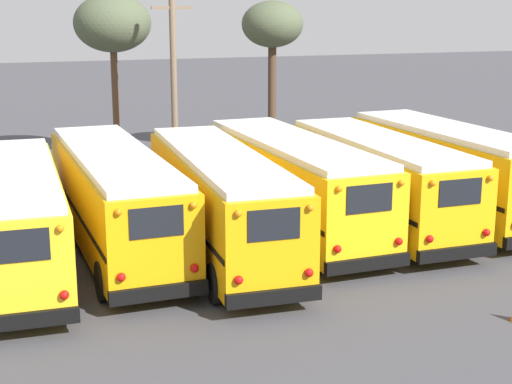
{
  "coord_description": "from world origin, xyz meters",
  "views": [
    {
      "loc": [
        -7.79,
        -22.0,
        7.42
      ],
      "look_at": [
        0.0,
        0.55,
        1.59
      ],
      "focal_mm": 55.0,
      "sensor_mm": 36.0,
      "label": 1
    }
  ],
  "objects_px": {
    "school_bus_5": "(448,169)",
    "bare_tree_0": "(112,24)",
    "school_bus_0": "(17,216)",
    "utility_pole": "(174,77)",
    "school_bus_4": "(378,179)",
    "school_bus_2": "(220,199)",
    "bare_tree_1": "(272,27)",
    "school_bus_3": "(293,182)",
    "school_bus_1": "(115,197)"
  },
  "relations": [
    {
      "from": "school_bus_3",
      "to": "school_bus_4",
      "type": "xyz_separation_m",
      "value": [
        2.89,
        -0.4,
        -0.01
      ]
    },
    {
      "from": "utility_pole",
      "to": "bare_tree_0",
      "type": "distance_m",
      "value": 4.55
    },
    {
      "from": "school_bus_5",
      "to": "utility_pole",
      "type": "xyz_separation_m",
      "value": [
        -7.24,
        10.47,
        2.48
      ]
    },
    {
      "from": "school_bus_4",
      "to": "school_bus_2",
      "type": "bearing_deg",
      "value": -170.23
    },
    {
      "from": "school_bus_4",
      "to": "utility_pole",
      "type": "bearing_deg",
      "value": 111.79
    },
    {
      "from": "school_bus_0",
      "to": "school_bus_3",
      "type": "xyz_separation_m",
      "value": [
        8.68,
        1.24,
        0.04
      ]
    },
    {
      "from": "bare_tree_0",
      "to": "bare_tree_1",
      "type": "height_order",
      "value": "bare_tree_0"
    },
    {
      "from": "school_bus_2",
      "to": "school_bus_3",
      "type": "height_order",
      "value": "school_bus_2"
    },
    {
      "from": "school_bus_1",
      "to": "school_bus_4",
      "type": "distance_m",
      "value": 8.69
    },
    {
      "from": "school_bus_4",
      "to": "bare_tree_1",
      "type": "height_order",
      "value": "bare_tree_1"
    },
    {
      "from": "school_bus_2",
      "to": "school_bus_5",
      "type": "relative_size",
      "value": 1.11
    },
    {
      "from": "school_bus_1",
      "to": "school_bus_5",
      "type": "height_order",
      "value": "school_bus_5"
    },
    {
      "from": "school_bus_1",
      "to": "school_bus_0",
      "type": "bearing_deg",
      "value": -157.94
    },
    {
      "from": "school_bus_2",
      "to": "bare_tree_1",
      "type": "relative_size",
      "value": 1.42
    },
    {
      "from": "school_bus_5",
      "to": "bare_tree_0",
      "type": "height_order",
      "value": "bare_tree_0"
    },
    {
      "from": "school_bus_3",
      "to": "school_bus_5",
      "type": "bearing_deg",
      "value": -0.15
    },
    {
      "from": "school_bus_4",
      "to": "bare_tree_0",
      "type": "xyz_separation_m",
      "value": [
        -6.36,
        14.33,
        4.69
      ]
    },
    {
      "from": "school_bus_2",
      "to": "bare_tree_0",
      "type": "xyz_separation_m",
      "value": [
        -0.57,
        15.33,
        4.67
      ]
    },
    {
      "from": "school_bus_0",
      "to": "school_bus_5",
      "type": "height_order",
      "value": "school_bus_5"
    },
    {
      "from": "school_bus_3",
      "to": "bare_tree_0",
      "type": "relative_size",
      "value": 1.32
    },
    {
      "from": "school_bus_5",
      "to": "bare_tree_1",
      "type": "relative_size",
      "value": 1.29
    },
    {
      "from": "school_bus_0",
      "to": "school_bus_4",
      "type": "xyz_separation_m",
      "value": [
        11.58,
        0.84,
        0.03
      ]
    },
    {
      "from": "school_bus_2",
      "to": "school_bus_0",
      "type": "bearing_deg",
      "value": 178.41
    },
    {
      "from": "school_bus_3",
      "to": "bare_tree_1",
      "type": "bearing_deg",
      "value": 72.72
    },
    {
      "from": "bare_tree_0",
      "to": "bare_tree_1",
      "type": "bearing_deg",
      "value": -7.22
    },
    {
      "from": "school_bus_0",
      "to": "school_bus_4",
      "type": "distance_m",
      "value": 11.61
    },
    {
      "from": "school_bus_4",
      "to": "utility_pole",
      "type": "distance_m",
      "value": 11.97
    },
    {
      "from": "school_bus_3",
      "to": "utility_pole",
      "type": "bearing_deg",
      "value": 97.88
    },
    {
      "from": "school_bus_0",
      "to": "school_bus_5",
      "type": "distance_m",
      "value": 14.52
    },
    {
      "from": "school_bus_1",
      "to": "school_bus_2",
      "type": "bearing_deg",
      "value": -24.75
    },
    {
      "from": "school_bus_0",
      "to": "school_bus_1",
      "type": "distance_m",
      "value": 3.12
    },
    {
      "from": "utility_pole",
      "to": "bare_tree_0",
      "type": "height_order",
      "value": "utility_pole"
    },
    {
      "from": "school_bus_2",
      "to": "bare_tree_0",
      "type": "relative_size",
      "value": 1.36
    },
    {
      "from": "school_bus_3",
      "to": "school_bus_0",
      "type": "bearing_deg",
      "value": -171.89
    },
    {
      "from": "school_bus_1",
      "to": "bare_tree_0",
      "type": "xyz_separation_m",
      "value": [
        2.32,
        13.99,
        4.68
      ]
    },
    {
      "from": "school_bus_4",
      "to": "bare_tree_1",
      "type": "distance_m",
      "value": 14.16
    },
    {
      "from": "school_bus_1",
      "to": "school_bus_2",
      "type": "relative_size",
      "value": 1.03
    },
    {
      "from": "school_bus_0",
      "to": "school_bus_2",
      "type": "height_order",
      "value": "school_bus_2"
    },
    {
      "from": "utility_pole",
      "to": "bare_tree_1",
      "type": "relative_size",
      "value": 1.09
    },
    {
      "from": "school_bus_2",
      "to": "school_bus_3",
      "type": "xyz_separation_m",
      "value": [
        2.9,
        1.4,
        -0.02
      ]
    },
    {
      "from": "school_bus_5",
      "to": "school_bus_4",
      "type": "bearing_deg",
      "value": -172.4
    },
    {
      "from": "school_bus_1",
      "to": "school_bus_4",
      "type": "bearing_deg",
      "value": -2.22
    },
    {
      "from": "school_bus_2",
      "to": "school_bus_5",
      "type": "bearing_deg",
      "value": 9.05
    },
    {
      "from": "school_bus_1",
      "to": "utility_pole",
      "type": "xyz_separation_m",
      "value": [
        4.34,
        10.52,
        2.53
      ]
    },
    {
      "from": "school_bus_0",
      "to": "utility_pole",
      "type": "relative_size",
      "value": 1.22
    },
    {
      "from": "school_bus_2",
      "to": "bare_tree_1",
      "type": "bearing_deg",
      "value": 64.26
    },
    {
      "from": "school_bus_2",
      "to": "bare_tree_0",
      "type": "bearing_deg",
      "value": 92.13
    },
    {
      "from": "school_bus_3",
      "to": "bare_tree_1",
      "type": "relative_size",
      "value": 1.38
    },
    {
      "from": "school_bus_4",
      "to": "bare_tree_0",
      "type": "bearing_deg",
      "value": 113.93
    },
    {
      "from": "school_bus_3",
      "to": "school_bus_1",
      "type": "bearing_deg",
      "value": -179.36
    }
  ]
}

